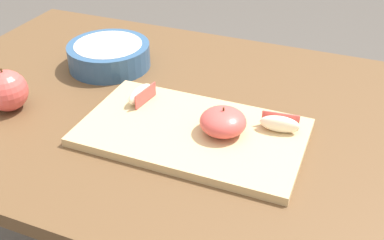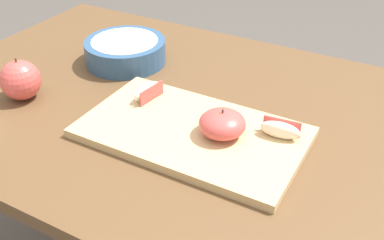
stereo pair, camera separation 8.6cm
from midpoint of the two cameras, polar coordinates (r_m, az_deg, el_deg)
dining_table at (r=0.99m, az=7.95°, el=-4.94°), size 1.47×0.79×0.72m
cutting_board at (r=0.88m, az=2.81°, el=-1.64°), size 0.42×0.24×0.02m
apple_half_skin_up at (r=0.85m, az=6.83°, el=-0.60°), size 0.09×0.09×0.06m
apple_wedge_back at (r=0.86m, az=13.76°, el=-1.27°), size 0.08×0.03×0.03m
apple_wedge_front at (r=0.96m, az=-3.03°, el=3.53°), size 0.04×0.08×0.03m
whole_apple_pink_lady at (r=1.03m, az=-18.40°, el=4.67°), size 0.09×0.09×0.09m
ceramic_fruit_bowl at (r=1.15m, az=-6.18°, el=8.53°), size 0.20×0.20×0.06m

